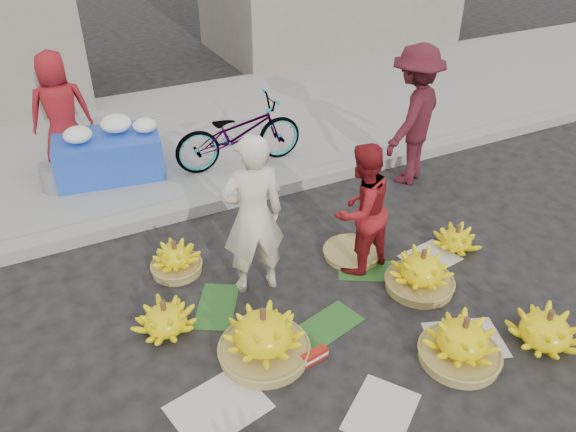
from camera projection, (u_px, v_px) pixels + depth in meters
name	position (u px, v px, depth m)	size (l,w,h in m)	color
ground	(326.00, 309.00, 5.27)	(80.00, 80.00, 0.00)	black
curb	(236.00, 197.00, 6.89)	(40.00, 0.25, 0.15)	gray
sidewalk	(183.00, 135.00, 8.48)	(40.00, 4.00, 0.12)	gray
newspaper_scatter	(374.00, 367.00, 4.67)	(3.20, 1.80, 0.00)	silver
banana_leaves	(306.00, 300.00, 5.38)	(2.00, 1.00, 0.00)	#1F521B
banana_bunch_0	(264.00, 336.00, 4.67)	(0.83, 0.83, 0.51)	olive
banana_bunch_2	(462.00, 342.00, 4.64)	(0.71, 0.71, 0.46)	olive
banana_bunch_3	(546.00, 329.00, 4.81)	(0.78, 0.78, 0.38)	#FFEB0C
banana_bunch_4	(421.00, 272.00, 5.44)	(0.76, 0.76, 0.45)	olive
banana_bunch_5	(457.00, 239.00, 6.04)	(0.59, 0.59, 0.30)	#FFEB0C
banana_bunch_6	(165.00, 318.00, 4.96)	(0.67, 0.67, 0.34)	#FFEB0C
banana_bunch_7	(176.00, 259.00, 5.68)	(0.56, 0.56, 0.37)	olive
basket_spare	(352.00, 253.00, 5.97)	(0.59, 0.59, 0.07)	olive
incense_stack	(315.00, 356.00, 4.70)	(0.24, 0.08, 0.10)	#AC1B12
vendor_cream	(253.00, 216.00, 5.13)	(0.60, 0.39, 1.63)	#EFE3C9
vendor_red	(361.00, 210.00, 5.46)	(0.67, 0.52, 1.38)	maroon
man_striped	(413.00, 116.00, 6.96)	(1.15, 0.66, 1.78)	maroon
flower_table	(109.00, 152.00, 7.13)	(1.40, 0.99, 0.75)	#1C45B9
grey_bucket	(52.00, 179.00, 6.86)	(0.28, 0.28, 0.31)	slate
flower_vendor	(60.00, 111.00, 7.09)	(0.75, 0.49, 1.53)	maroon
bicycle	(239.00, 133.00, 7.29)	(1.71, 0.60, 0.90)	gray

